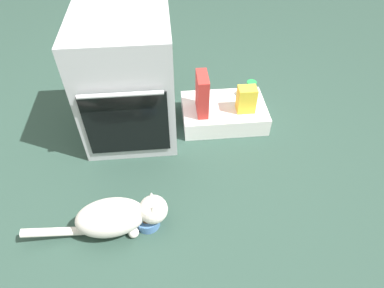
{
  "coord_description": "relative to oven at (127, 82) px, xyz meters",
  "views": [
    {
      "loc": [
        0.22,
        -1.24,
        1.58
      ],
      "look_at": [
        0.34,
        0.06,
        0.25
      ],
      "focal_mm": 31.15,
      "sensor_mm": 36.0,
      "label": 1
    }
  ],
  "objects": [
    {
      "name": "pantry_cabinet",
      "position": [
        0.63,
        0.04,
        -0.32
      ],
      "size": [
        0.57,
        0.38,
        0.13
      ],
      "primitive_type": "cube",
      "color": "white",
      "rests_on": "ground"
    },
    {
      "name": "soda_can",
      "position": [
        0.82,
        0.12,
        -0.2
      ],
      "size": [
        0.07,
        0.07,
        0.12
      ],
      "primitive_type": "cylinder",
      "color": "green",
      "rests_on": "pantry_cabinet"
    },
    {
      "name": "cereal_box",
      "position": [
        0.47,
        -0.01,
        -0.12
      ],
      "size": [
        0.07,
        0.18,
        0.28
      ],
      "primitive_type": "cube",
      "color": "#B72D28",
      "rests_on": "pantry_cabinet"
    },
    {
      "name": "oven",
      "position": [
        0.0,
        0.0,
        0.0
      ],
      "size": [
        0.56,
        0.61,
        0.78
      ],
      "color": "#B7BABF",
      "rests_on": "ground"
    },
    {
      "name": "food_bowl",
      "position": [
        0.09,
        -0.76,
        -0.35
      ],
      "size": [
        0.13,
        0.13,
        0.09
      ],
      "color": "#4C7AB7",
      "rests_on": "ground"
    },
    {
      "name": "cat",
      "position": [
        -0.05,
        -0.78,
        -0.27
      ],
      "size": [
        0.74,
        0.23,
        0.22
      ],
      "rotation": [
        0.0,
        0.0,
        0.08
      ],
      "color": "silver",
      "rests_on": "ground"
    },
    {
      "name": "ground",
      "position": [
        0.02,
        -0.49,
        -0.39
      ],
      "size": [
        8.0,
        8.0,
        0.0
      ],
      "primitive_type": "plane",
      "color": "#284238"
    },
    {
      "name": "snack_bag",
      "position": [
        0.76,
        -0.03,
        -0.17
      ],
      "size": [
        0.12,
        0.09,
        0.18
      ],
      "primitive_type": "cube",
      "color": "yellow",
      "rests_on": "pantry_cabinet"
    }
  ]
}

